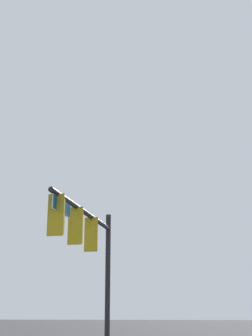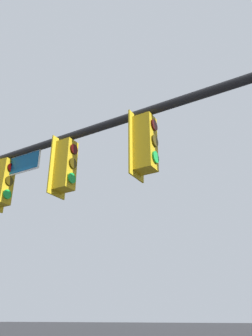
{
  "view_description": "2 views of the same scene",
  "coord_description": "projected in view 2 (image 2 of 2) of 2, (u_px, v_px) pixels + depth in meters",
  "views": [
    {
      "loc": [
        12.25,
        -2.52,
        1.95
      ],
      "look_at": [
        -2.66,
        -5.26,
        6.73
      ],
      "focal_mm": 50.0,
      "sensor_mm": 36.0,
      "label": 1
    },
    {
      "loc": [
        -7.17,
        -2.22,
        1.96
      ],
      "look_at": [
        -4.21,
        -7.78,
        4.87
      ],
      "focal_mm": 35.0,
      "sensor_mm": 36.0,
      "label": 2
    }
  ],
  "objects": [
    {
      "name": "signal_pole_near",
      "position": [
        119.0,
        168.0,
        6.06
      ],
      "size": [
        6.89,
        0.66,
        6.14
      ],
      "color": "black",
      "rests_on": "ground_plane"
    }
  ]
}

